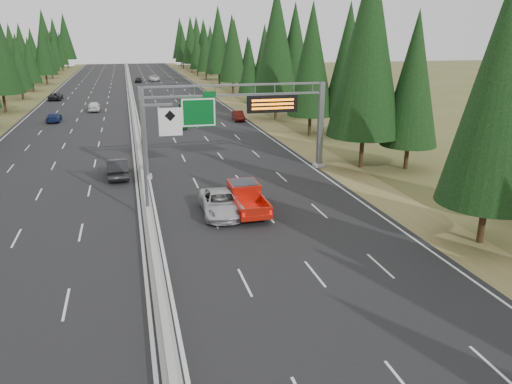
% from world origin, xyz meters
% --- Properties ---
extents(road, '(32.00, 260.00, 0.08)m').
position_xyz_m(road, '(0.00, 80.00, 0.04)').
color(road, black).
rests_on(road, ground).
extents(shoulder_right, '(3.60, 260.00, 0.06)m').
position_xyz_m(shoulder_right, '(17.80, 80.00, 0.03)').
color(shoulder_right, olive).
rests_on(shoulder_right, ground).
extents(shoulder_left, '(3.60, 260.00, 0.06)m').
position_xyz_m(shoulder_left, '(-17.80, 80.00, 0.03)').
color(shoulder_left, brown).
rests_on(shoulder_left, ground).
extents(median_barrier, '(0.70, 260.00, 0.85)m').
position_xyz_m(median_barrier, '(0.00, 80.00, 0.41)').
color(median_barrier, '#999994').
rests_on(median_barrier, road).
extents(sign_gantry, '(16.75, 0.98, 7.80)m').
position_xyz_m(sign_gantry, '(8.92, 34.88, 5.27)').
color(sign_gantry, slate).
rests_on(sign_gantry, road).
extents(hov_sign_pole, '(2.80, 0.50, 8.00)m').
position_xyz_m(hov_sign_pole, '(0.58, 24.97, 4.72)').
color(hov_sign_pole, slate).
rests_on(hov_sign_pole, road).
extents(tree_row_right, '(11.53, 241.04, 18.97)m').
position_xyz_m(tree_row_right, '(21.89, 74.35, 9.45)').
color(tree_row_right, black).
rests_on(tree_row_right, ground).
extents(silver_minivan, '(2.85, 5.85, 1.60)m').
position_xyz_m(silver_minivan, '(4.94, 24.59, 0.88)').
color(silver_minivan, '#BAB9BE').
rests_on(silver_minivan, road).
extents(red_pickup, '(2.11, 5.90, 1.92)m').
position_xyz_m(red_pickup, '(6.75, 25.02, 1.14)').
color(red_pickup, black).
rests_on(red_pickup, road).
extents(car_ahead_green, '(1.78, 4.30, 1.46)m').
position_xyz_m(car_ahead_green, '(5.62, 58.49, 0.81)').
color(car_ahead_green, '#166224').
rests_on(car_ahead_green, road).
extents(car_ahead_dkred, '(1.62, 4.06, 1.31)m').
position_xyz_m(car_ahead_dkred, '(14.50, 62.27, 0.74)').
color(car_ahead_dkred, '#4F100B').
rests_on(car_ahead_dkred, road).
extents(car_ahead_dkgrey, '(2.08, 5.04, 1.46)m').
position_xyz_m(car_ahead_dkgrey, '(8.42, 73.83, 0.81)').
color(car_ahead_dkgrey, black).
rests_on(car_ahead_dkgrey, road).
extents(car_ahead_white, '(2.52, 5.32, 1.47)m').
position_xyz_m(car_ahead_white, '(6.60, 128.32, 0.81)').
color(car_ahead_white, silver).
rests_on(car_ahead_white, road).
extents(car_ahead_far, '(1.92, 4.09, 1.35)m').
position_xyz_m(car_ahead_far, '(2.40, 125.02, 0.76)').
color(car_ahead_far, black).
rests_on(car_ahead_far, road).
extents(car_onc_near, '(1.98, 5.06, 1.64)m').
position_xyz_m(car_onc_near, '(-2.06, 35.97, 0.90)').
color(car_onc_near, black).
rests_on(car_onc_near, road).
extents(car_onc_blue, '(1.83, 4.44, 1.29)m').
position_xyz_m(car_onc_blue, '(-10.96, 67.59, 0.72)').
color(car_onc_blue, navy).
rests_on(car_onc_blue, road).
extents(car_onc_white, '(1.86, 4.59, 1.56)m').
position_xyz_m(car_onc_white, '(-5.96, 76.67, 0.86)').
color(car_onc_white, white).
rests_on(car_onc_white, road).
extents(car_onc_far, '(2.30, 4.98, 1.38)m').
position_xyz_m(car_onc_far, '(-13.69, 93.19, 0.77)').
color(car_onc_far, black).
rests_on(car_onc_far, road).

